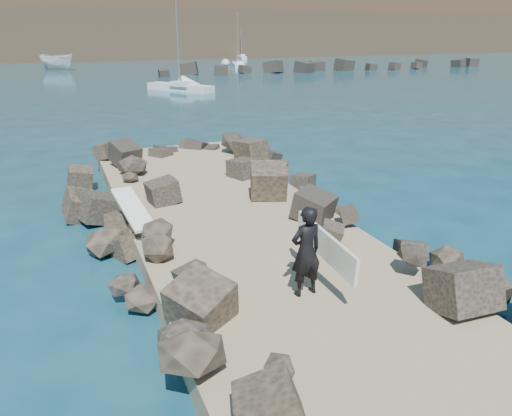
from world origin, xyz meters
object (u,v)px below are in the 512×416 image
object	(u,v)px
surfboard_resting	(133,212)
sailboat_c	(180,87)
boat_imported	(57,61)
surfer_with_board	(309,251)

from	to	relation	value
surfboard_resting	sailboat_c	size ratio (longest dim) A/B	0.26
sailboat_c	boat_imported	bearing A→B (deg)	107.69
surfboard_resting	boat_imported	world-z (taller)	boat_imported
surfboard_resting	surfer_with_board	bearing A→B (deg)	-68.88
surfboard_resting	boat_imported	distance (m)	70.29
surfer_with_board	boat_imported	bearing A→B (deg)	92.35
surfboard_resting	surfer_with_board	size ratio (longest dim) A/B	0.99
surfboard_resting	sailboat_c	world-z (taller)	sailboat_c
boat_imported	surfer_with_board	distance (m)	75.49
sailboat_c	surfer_with_board	bearing A→B (deg)	-100.20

